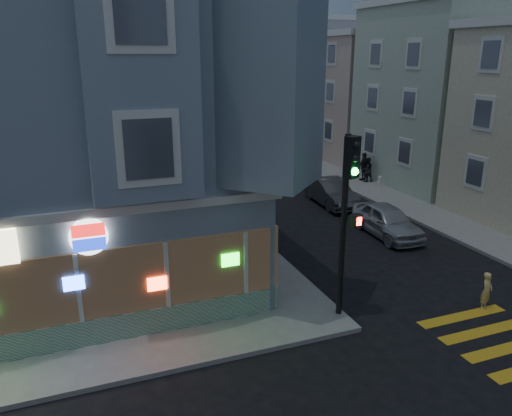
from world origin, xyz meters
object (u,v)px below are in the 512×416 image
utility_pole (307,99)px  parked_car_a (387,221)px  running_child (487,291)px  street_tree_near (276,104)px  parked_car_b (331,192)px  fire_hydrant (380,181)px  street_tree_far (244,96)px  parked_car_d (279,153)px  pedestrian_a (367,170)px  parked_car_c (282,167)px  traffic_signal (348,197)px  pedestrian_b (364,167)px

utility_pole → parked_car_a: (-3.40, -15.27, -4.08)m
running_child → parked_car_a: (1.05, 6.93, 0.08)m
street_tree_near → parked_car_b: 16.78m
fire_hydrant → street_tree_far: bearing=92.1°
parked_car_b → parked_car_d: parked_car_b is taller
pedestrian_a → parked_car_c: bearing=-38.5°
utility_pole → parked_car_d: (-1.30, 1.83, -4.21)m
pedestrian_a → parked_car_d: pedestrian_a is taller
utility_pole → street_tree_near: utility_pole is taller
street_tree_near → fire_hydrant: 14.67m
running_child → parked_car_b: parked_car_b is taller
parked_car_a → fire_hydrant: parked_car_a is taller
traffic_signal → parked_car_a: bearing=26.9°
street_tree_near → pedestrian_b: bearing=-86.3°
utility_pole → pedestrian_a: 7.92m
utility_pole → street_tree_far: (0.20, 14.00, -0.86)m
utility_pole → running_child: size_ratio=7.05×
parked_car_c → pedestrian_a: bearing=-45.2°
pedestrian_b → fire_hydrant: size_ratio=2.60×
street_tree_near → utility_pole: bearing=-91.9°
running_child → pedestrian_b: (5.45, 15.75, 0.41)m
street_tree_near → running_child: (-4.65, -28.20, -3.30)m
parked_car_d → pedestrian_a: bearing=-76.1°
pedestrian_a → parked_car_b: 5.46m
street_tree_near → pedestrian_b: street_tree_near is taller
pedestrian_a → parked_car_c: size_ratio=0.32×
street_tree_near → parked_car_b: (-3.60, -16.07, -3.22)m
street_tree_near → street_tree_far: same height
parked_car_d → fire_hydrant: size_ratio=6.09×
pedestrian_b → parked_car_b: (-4.40, -3.61, -0.34)m
parked_car_c → traffic_signal: 18.95m
running_child → street_tree_near: bearing=58.7°
parked_car_a → fire_hydrant: (4.40, 7.02, -0.20)m
street_tree_far → fire_hydrant: street_tree_far is taller
traffic_signal → fire_hydrant: traffic_signal is taller
parked_car_c → parked_car_d: bearing=61.1°
street_tree_far → traffic_signal: bearing=-105.0°
parked_car_b → fire_hydrant: size_ratio=6.26×
running_child → fire_hydrant: size_ratio=1.84×
parked_car_b → traffic_signal: 12.89m
utility_pole → running_child: 23.02m
utility_pole → pedestrian_b: utility_pole is taller
pedestrian_a → fire_hydrant: (0.00, -1.40, -0.42)m
parked_car_b → street_tree_near: bearing=80.9°
utility_pole → parked_car_a: utility_pole is taller
utility_pole → traffic_signal: size_ratio=1.58×
street_tree_far → fire_hydrant: bearing=-87.9°
running_child → parked_car_c: 18.86m
utility_pole → parked_car_a: bearing=-102.6°
parked_car_b → pedestrian_b: bearing=42.9°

